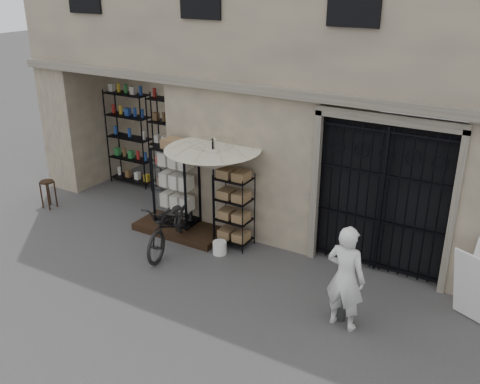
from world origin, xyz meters
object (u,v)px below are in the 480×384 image
Objects in this scene: display_cabinet at (176,189)px; white_bucket at (220,248)px; steel_bollard at (342,298)px; easel_sign at (478,283)px; wooden_stool at (48,194)px; shopkeeper at (341,325)px; wire_rack at (234,211)px; market_umbrella at (213,154)px; bicycle at (173,248)px.

white_bucket is (1.44, -0.53, -0.79)m from display_cabinet.
easel_sign is at bearing 32.08° from steel_bollard.
wooden_stool is 0.81× the size of steel_bollard.
white_bucket is 0.16× the size of shopkeeper.
wooden_stool is (-4.77, -0.15, 0.23)m from white_bucket.
wooden_stool is (-3.33, -0.67, -0.56)m from display_cabinet.
wooden_stool is at bearing -144.75° from display_cabinet.
easel_sign is at bearing -137.15° from shopkeeper.
wire_rack reaches higher than wooden_stool.
wire_rack is at bearing -19.69° from shopkeeper.
easel_sign reaches higher than white_bucket.
steel_bollard is (3.25, -1.20, -1.55)m from market_umbrella.
display_cabinet is at bearing -174.79° from wire_rack.
display_cabinet reaches higher than wire_rack.
display_cabinet is 1.51m from wire_rack.
easel_sign is (5.09, -0.05, -1.32)m from market_umbrella.
market_umbrella is at bearing 134.93° from white_bucket.
steel_bollard is at bearing -57.69° from shopkeeper.
steel_bollard is (3.87, -0.57, 0.42)m from bicycle.
white_bucket is 3.04m from steel_bollard.
wooden_stool is at bearing -178.22° from white_bucket.
display_cabinet is 1.05× the size of shopkeeper.
steel_bollard reaches higher than shopkeeper.
market_umbrella reaches higher than easel_sign.
wire_rack is at bearing 21.43° from display_cabinet.
shopkeeper is at bearing 4.76° from display_cabinet.
wire_rack is at bearing 82.65° from white_bucket.
shopkeeper is (2.90, -1.46, -0.77)m from wire_rack.
white_bucket reaches higher than shopkeeper.
market_umbrella is at bearing -155.64° from easel_sign.
wire_rack is (1.50, -0.06, -0.15)m from display_cabinet.
market_umbrella is 4.01× the size of wooden_stool.
easel_sign is (4.69, -0.17, -0.13)m from wire_rack.
display_cabinet is 4.58m from steel_bollard.
market_umbrella is at bearing -156.09° from wire_rack.
bicycle is at bearing -136.02° from wire_rack.
bicycle is (-0.96, -0.29, -0.13)m from white_bucket.
white_bucket is 0.22× the size of easel_sign.
wire_rack reaches higher than bicycle.
white_bucket is at bearing 1.78° from wooden_stool.
bicycle is 1.63× the size of easel_sign.
white_bucket is 4.77m from wooden_stool.
steel_bollard is at bearing -123.04° from easel_sign.
display_cabinet is at bearing 162.30° from steel_bollard.
easel_sign reaches higher than bicycle.
wire_rack is 3.15m from steel_bollard.
wooden_stool is at bearing 166.42° from bicycle.
bicycle reaches higher than steel_bollard.
wire_rack is 2.31× the size of wooden_stool.
steel_bollard is at bearing -17.41° from wire_rack.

